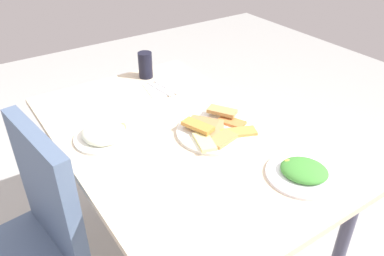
{
  "coord_description": "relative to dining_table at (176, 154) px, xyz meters",
  "views": [
    {
      "loc": [
        -1.01,
        0.61,
        1.52
      ],
      "look_at": [
        -0.03,
        -0.05,
        0.76
      ],
      "focal_mm": 36.17,
      "sensor_mm": 36.0,
      "label": 1
    }
  ],
  "objects": [
    {
      "name": "dining_table",
      "position": [
        0.0,
        0.0,
        0.0
      ],
      "size": [
        1.21,
        0.77,
        0.73
      ],
      "color": "beige",
      "rests_on": "ground_plane"
    },
    {
      "name": "dining_chair",
      "position": [
        0.04,
        0.57,
        -0.15
      ],
      "size": [
        0.47,
        0.47,
        0.89
      ],
      "color": "slate",
      "rests_on": "ground_plane"
    },
    {
      "name": "pide_platter",
      "position": [
        -0.07,
        -0.13,
        0.09
      ],
      "size": [
        0.29,
        0.29,
        0.04
      ],
      "color": "white",
      "rests_on": "dining_table"
    },
    {
      "name": "salad_plate_greens",
      "position": [
        -0.42,
        -0.21,
        0.1
      ],
      "size": [
        0.24,
        0.24,
        0.04
      ],
      "color": "white",
      "rests_on": "dining_table"
    },
    {
      "name": "salad_plate_rice",
      "position": [
        0.13,
        0.22,
        0.1
      ],
      "size": [
        0.22,
        0.22,
        0.06
      ],
      "color": "white",
      "rests_on": "dining_table"
    },
    {
      "name": "soda_can",
      "position": [
        0.51,
        -0.15,
        0.14
      ],
      "size": [
        0.08,
        0.08,
        0.12
      ],
      "primitive_type": "cylinder",
      "rotation": [
        0.0,
        0.0,
        5.96
      ],
      "color": "black",
      "rests_on": "dining_table"
    },
    {
      "name": "paper_napkin",
      "position": [
        0.36,
        -0.15,
        0.08
      ],
      "size": [
        0.17,
        0.17,
        0.0
      ],
      "primitive_type": "cube",
      "rotation": [
        0.0,
        0.0,
        -0.18
      ],
      "color": "white",
      "rests_on": "dining_table"
    },
    {
      "name": "fork",
      "position": [
        0.36,
        -0.17,
        0.09
      ],
      "size": [
        0.16,
        0.04,
        0.0
      ],
      "primitive_type": "cube",
      "rotation": [
        0.0,
        0.0,
        0.11
      ],
      "color": "silver",
      "rests_on": "paper_napkin"
    },
    {
      "name": "spoon",
      "position": [
        0.36,
        -0.14,
        0.09
      ],
      "size": [
        0.17,
        0.03,
        0.0
      ],
      "primitive_type": "cube",
      "rotation": [
        0.0,
        0.0,
        0.11
      ],
      "color": "silver",
      "rests_on": "paper_napkin"
    }
  ]
}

